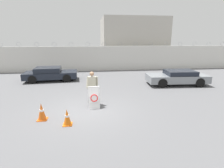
# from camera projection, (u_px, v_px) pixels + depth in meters

# --- Properties ---
(ground_plane) EXTENTS (90.00, 90.00, 0.00)m
(ground_plane) POSITION_uv_depth(u_px,v_px,m) (88.00, 110.00, 8.82)
(ground_plane) COLOR #5B5B5E
(perimeter_wall) EXTENTS (36.00, 0.30, 3.14)m
(perimeter_wall) POSITION_uv_depth(u_px,v_px,m) (88.00, 59.00, 19.19)
(perimeter_wall) COLOR silver
(perimeter_wall) RESTS_ON ground_plane
(building_block) EXTENTS (8.21, 6.91, 6.10)m
(building_block) POSITION_uv_depth(u_px,v_px,m) (132.00, 42.00, 24.16)
(building_block) COLOR #B2ADA3
(building_block) RESTS_ON ground_plane
(barricade_sign) EXTENTS (0.61, 0.77, 1.12)m
(barricade_sign) POSITION_uv_depth(u_px,v_px,m) (94.00, 97.00, 9.06)
(barricade_sign) COLOR white
(barricade_sign) RESTS_ON ground_plane
(security_guard) EXTENTS (0.64, 0.48, 1.80)m
(security_guard) POSITION_uv_depth(u_px,v_px,m) (92.00, 86.00, 9.44)
(security_guard) COLOR #514C42
(security_guard) RESTS_ON ground_plane
(traffic_cone_near) EXTENTS (0.37, 0.37, 0.69)m
(traffic_cone_near) POSITION_uv_depth(u_px,v_px,m) (67.00, 117.00, 7.22)
(traffic_cone_near) COLOR orange
(traffic_cone_near) RESTS_ON ground_plane
(traffic_cone_mid) EXTENTS (0.41, 0.41, 0.77)m
(traffic_cone_mid) POSITION_uv_depth(u_px,v_px,m) (42.00, 112.00, 7.66)
(traffic_cone_mid) COLOR orange
(traffic_cone_mid) RESTS_ON ground_plane
(parked_car_front_coupe) EXTENTS (4.42, 2.14, 1.14)m
(parked_car_front_coupe) POSITION_uv_depth(u_px,v_px,m) (50.00, 74.00, 14.89)
(parked_car_front_coupe) COLOR black
(parked_car_front_coupe) RESTS_ON ground_plane
(parked_car_far_side) EXTENTS (4.65, 2.12, 1.12)m
(parked_car_far_side) POSITION_uv_depth(u_px,v_px,m) (177.00, 77.00, 13.56)
(parked_car_far_side) COLOR black
(parked_car_far_side) RESTS_ON ground_plane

